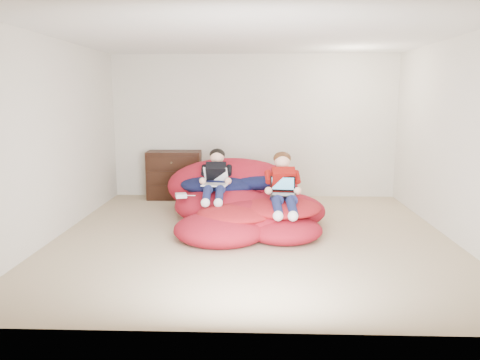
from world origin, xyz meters
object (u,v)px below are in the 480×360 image
(laptop_black, at_px, (283,190))
(beanbag_pile, at_px, (243,203))
(dresser, at_px, (174,175))
(older_boy, at_px, (216,176))
(laptop_white, at_px, (215,180))
(younger_boy, at_px, (283,184))

(laptop_black, bearing_deg, beanbag_pile, 140.85)
(dresser, relative_size, laptop_black, 2.62)
(dresser, bearing_deg, beanbag_pile, -51.53)
(dresser, distance_m, older_boy, 1.81)
(dresser, relative_size, laptop_white, 2.33)
(dresser, relative_size, older_boy, 0.89)
(beanbag_pile, bearing_deg, laptop_black, -39.15)
(dresser, xyz_separation_m, younger_boy, (1.79, -1.95, 0.22))
(beanbag_pile, distance_m, laptop_black, 0.76)
(beanbag_pile, xyz_separation_m, older_boy, (-0.38, -0.00, 0.39))
(younger_boy, bearing_deg, laptop_black, -90.00)
(older_boy, relative_size, laptop_white, 2.62)
(younger_boy, relative_size, laptop_white, 2.71)
(older_boy, bearing_deg, laptop_white, -90.00)
(dresser, bearing_deg, laptop_black, -48.32)
(younger_boy, bearing_deg, dresser, 132.59)
(dresser, relative_size, beanbag_pile, 0.39)
(dresser, xyz_separation_m, beanbag_pile, (1.25, -1.57, -0.14))
(older_boy, height_order, laptop_black, older_boy)
(laptop_white, xyz_separation_m, laptop_black, (0.93, -0.38, -0.05))
(older_boy, height_order, younger_boy, younger_boy)
(younger_boy, xyz_separation_m, laptop_white, (-0.93, 0.31, -0.01))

